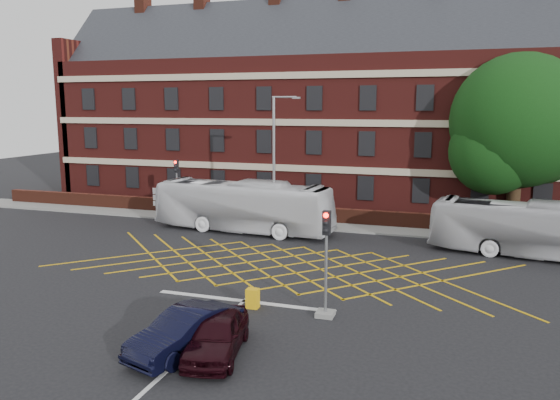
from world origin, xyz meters
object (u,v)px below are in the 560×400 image
(car_navy, at_px, (186,331))
(street_lamp, at_px, (275,187))
(bus_right, at_px, (534,230))
(traffic_light_far, at_px, (177,193))
(deciduous_tree, at_px, (517,130))
(bus_left, at_px, (243,206))
(car_maroon, at_px, (217,334))
(traffic_light_near, at_px, (326,274))
(direction_signs, at_px, (160,198))
(utility_cabinet, at_px, (253,298))

(car_navy, xyz_separation_m, street_lamp, (-2.78, 17.80, 2.31))
(bus_right, xyz_separation_m, traffic_light_far, (-24.08, 3.83, 0.22))
(bus_right, xyz_separation_m, deciduous_tree, (-0.51, 7.66, 5.10))
(bus_left, height_order, car_maroon, bus_left)
(bus_left, relative_size, bus_right, 1.10)
(car_navy, bearing_deg, traffic_light_far, 136.47)
(traffic_light_near, bearing_deg, street_lamp, 116.32)
(deciduous_tree, height_order, street_lamp, deciduous_tree)
(direction_signs, bearing_deg, traffic_light_far, 10.33)
(bus_left, distance_m, car_maroon, 18.26)
(bus_right, distance_m, utility_cabinet, 17.04)
(traffic_light_near, bearing_deg, traffic_light_far, 133.73)
(car_maroon, xyz_separation_m, traffic_light_near, (2.69, 4.39, 1.06))
(traffic_light_near, height_order, street_lamp, street_lamp)
(deciduous_tree, xyz_separation_m, traffic_light_near, (-8.40, -19.68, -4.87))
(traffic_light_near, bearing_deg, car_maroon, -121.53)
(car_maroon, bearing_deg, direction_signs, 114.04)
(traffic_light_far, xyz_separation_m, utility_cabinet, (12.09, -15.88, -1.36))
(traffic_light_near, relative_size, direction_signs, 1.94)
(car_navy, distance_m, car_maroon, 1.09)
(car_maroon, height_order, traffic_light_near, traffic_light_near)
(bus_right, relative_size, direction_signs, 5.03)
(car_maroon, xyz_separation_m, direction_signs, (-13.83, 20.00, 0.67))
(bus_left, height_order, traffic_light_far, traffic_light_far)
(utility_cabinet, bearing_deg, direction_signs, 130.70)
(bus_left, bearing_deg, direction_signs, 76.02)
(bus_right, xyz_separation_m, direction_signs, (-25.44, 3.59, -0.16))
(deciduous_tree, distance_m, utility_cabinet, 23.65)
(car_maroon, height_order, direction_signs, direction_signs)
(street_lamp, bearing_deg, car_maroon, -77.65)
(car_navy, bearing_deg, utility_cabinet, 98.45)
(deciduous_tree, xyz_separation_m, utility_cabinet, (-11.48, -19.71, -6.23))
(deciduous_tree, distance_m, traffic_light_far, 24.37)
(car_navy, distance_m, traffic_light_far, 23.39)
(car_navy, distance_m, deciduous_tree, 27.75)
(car_maroon, xyz_separation_m, deciduous_tree, (11.10, 24.07, 5.93))
(traffic_light_far, bearing_deg, direction_signs, -169.67)
(car_maroon, xyz_separation_m, street_lamp, (-3.86, 17.64, 2.33))
(bus_right, height_order, car_navy, bus_right)
(bus_left, height_order, utility_cabinet, bus_left)
(bus_right, bearing_deg, utility_cabinet, 143.39)
(traffic_light_far, bearing_deg, bus_left, -24.81)
(car_navy, xyz_separation_m, deciduous_tree, (12.18, 24.23, 5.91))
(bus_left, height_order, direction_signs, bus_left)
(car_maroon, relative_size, traffic_light_far, 0.97)
(bus_left, relative_size, car_navy, 2.74)
(car_navy, bearing_deg, deciduous_tree, 80.61)
(traffic_light_near, relative_size, traffic_light_far, 1.00)
(car_navy, relative_size, utility_cabinet, 5.42)
(deciduous_tree, bearing_deg, traffic_light_near, -113.12)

